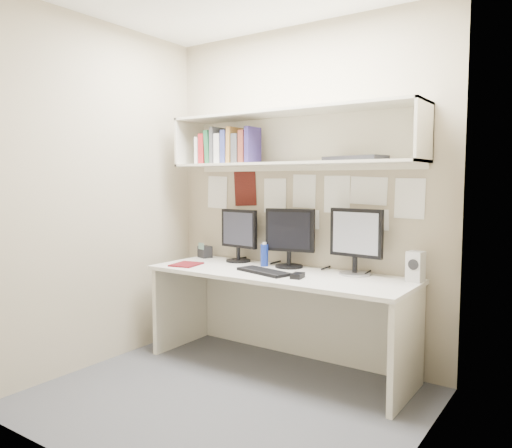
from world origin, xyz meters
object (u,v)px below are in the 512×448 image
Objects in this scene: monitor_center at (290,235)px; desk_phone at (205,252)px; monitor_left at (239,233)px; maroon_notebook at (186,264)px; keyboard at (264,272)px; speaker at (416,266)px; desk at (278,320)px; monitor_right at (356,239)px.

desk_phone is (-0.86, 0.00, -0.20)m from monitor_center.
maroon_notebook is (-0.24, -0.39, -0.23)m from monitor_left.
monitor_center is at bearing 19.88° from desk_phone.
speaker reaches higher than keyboard.
monitor_center reaches higher than desk.
keyboard is 1.86× the size of maroon_notebook.
keyboard reaches higher than maroon_notebook.
monitor_center is 0.88m from desk_phone.
desk_phone is at bearing 166.10° from desk.
monitor_center is 1.03× the size of keyboard.
monitor_right is (0.51, 0.22, 0.62)m from desk.
monitor_left is at bearing -174.21° from monitor_right.
monitor_center reaches higher than desk_phone.
speaker is at bearing 13.12° from desk.
speaker is at bearing 6.88° from monitor_left.
monitor_right is 2.34× the size of speaker.
speaker is 0.86× the size of maroon_notebook.
desk is 9.86× the size of speaker.
monitor_right is at bearing 23.19° from desk.
monitor_left reaches higher than maroon_notebook.
monitor_center is at bearing 99.16° from desk.
monitor_right is at bearing 6.25° from maroon_notebook.
maroon_notebook is 0.42m from desk_phone.
desk is 0.65m from monitor_center.
monitor_left reaches higher than desk_phone.
desk_phone reaches higher than keyboard.
monitor_left is 1.04m from monitor_right.
desk_phone is (-0.14, 0.39, 0.05)m from maroon_notebook.
keyboard is (-0.07, -0.10, 0.37)m from desk.
monitor_right is (0.55, -0.00, 0.01)m from monitor_center.
monitor_center is 0.55m from monitor_right.
monitor_right is 2.00× the size of maroon_notebook.
monitor_left is 0.51m from maroon_notebook.
maroon_notebook reaches higher than desk.
desk_phone is at bearing -173.80° from speaker.
desk is 4.61× the size of monitor_left.
monitor_center is at bearing -174.21° from monitor_right.
maroon_notebook is at bearing -157.31° from monitor_right.
desk_phone is (-1.41, 0.00, -0.21)m from monitor_right.
desk_phone is (-0.83, 0.32, 0.04)m from keyboard.
desk_phone is at bearing 168.02° from monitor_center.
monitor_left reaches higher than keyboard.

